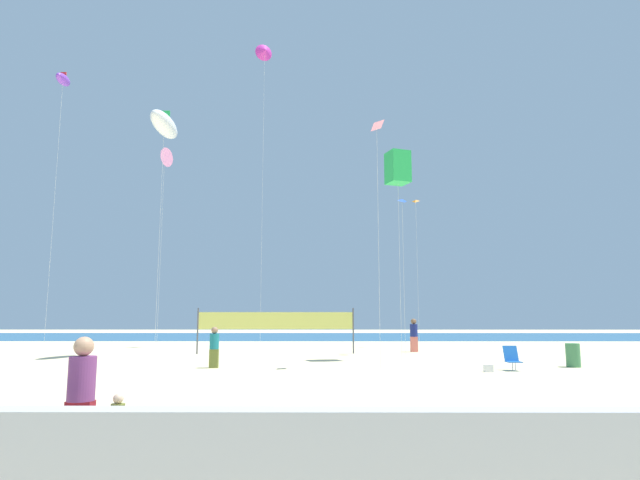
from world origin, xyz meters
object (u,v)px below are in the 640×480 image
object	(u,v)px
beachgoer_teal_shirt	(214,346)
kite_green_box	(398,168)
toddler_figure	(117,422)
beachgoer_navy_shirt	(414,334)
volleyball_net	(276,322)
kite_blue_diamond	(402,205)
beach_handbag	(488,368)
kite_white_inflatable	(164,125)
trash_barrel	(573,355)
kite_orange_diamond	(416,207)
folding_beach_chair	(512,357)
kite_magenta_delta	(265,52)
kite_violet_inflatable	(63,80)
kite_pink_delta	(165,158)
kite_pink_diamond	(376,129)
mother_figure	(81,391)

from	to	relation	value
beachgoer_teal_shirt	kite_green_box	distance (m)	11.81
toddler_figure	kite_green_box	xyz separation A→B (m)	(6.54, 16.58, 8.49)
beachgoer_navy_shirt	beachgoer_teal_shirt	bearing A→B (deg)	-0.75
volleyball_net	kite_blue_diamond	distance (m)	9.22
beach_handbag	kite_white_inflatable	xyz separation A→B (m)	(-14.13, 6.76, 11.63)
beachgoer_navy_shirt	kite_blue_diamond	bearing A→B (deg)	24.36
trash_barrel	kite_orange_diamond	world-z (taller)	kite_orange_diamond
kite_blue_diamond	kite_white_inflatable	world-z (taller)	kite_white_inflatable
beachgoer_navy_shirt	folding_beach_chair	bearing A→B (deg)	55.70
volleyball_net	kite_blue_diamond	world-z (taller)	kite_blue_diamond
beachgoer_teal_shirt	volleyball_net	bearing A→B (deg)	56.92
toddler_figure	kite_magenta_delta	distance (m)	32.95
toddler_figure	kite_violet_inflatable	xyz separation A→B (m)	(-11.90, 20.78, 14.88)
beachgoer_teal_shirt	folding_beach_chair	bearing A→B (deg)	-24.85
kite_violet_inflatable	kite_white_inflatable	bearing A→B (deg)	-20.23
kite_pink_delta	kite_pink_diamond	xyz separation A→B (m)	(13.03, -14.32, -3.17)
volleyball_net	kite_pink_delta	distance (m)	15.35
kite_violet_inflatable	beach_handbag	bearing A→B (deg)	-23.90
kite_violet_inflatable	kite_green_box	distance (m)	19.97
mother_figure	kite_pink_diamond	world-z (taller)	kite_pink_diamond
toddler_figure	kite_pink_diamond	size ratio (longest dim) A/B	0.09
kite_green_box	kite_blue_diamond	bearing A→B (deg)	78.27
kite_pink_delta	kite_violet_inflatable	size ratio (longest dim) A/B	0.85
toddler_figure	volleyball_net	size ratio (longest dim) A/B	0.11
trash_barrel	kite_blue_diamond	xyz separation A→B (m)	(-5.58, 6.52, 7.41)
kite_pink_delta	trash_barrel	bearing A→B (deg)	-33.80
volleyball_net	beach_handbag	xyz separation A→B (m)	(8.43, -9.10, -1.51)
mother_figure	kite_green_box	bearing A→B (deg)	72.19
kite_blue_diamond	kite_violet_inflatable	distance (m)	20.56
kite_white_inflatable	kite_pink_diamond	bearing A→B (deg)	-27.54
beach_handbag	kite_pink_diamond	bearing A→B (deg)	160.18
beachgoer_teal_shirt	kite_green_box	size ratio (longest dim) A/B	0.16
trash_barrel	kite_pink_delta	bearing A→B (deg)	146.20
kite_violet_inflatable	kite_green_box	size ratio (longest dim) A/B	1.63
toddler_figure	volleyball_net	bearing A→B (deg)	115.84
trash_barrel	kite_violet_inflatable	world-z (taller)	kite_violet_inflatable
beachgoer_navy_shirt	beachgoer_teal_shirt	size ratio (longest dim) A/B	1.17
beachgoer_navy_shirt	volleyball_net	xyz separation A→B (m)	(-7.56, -1.43, 0.66)
folding_beach_chair	kite_white_inflatable	bearing A→B (deg)	148.94
mother_figure	beachgoer_teal_shirt	bearing A→B (deg)	98.38
kite_blue_diamond	kite_white_inflatable	size ratio (longest dim) A/B	0.66
folding_beach_chair	kite_orange_diamond	size ratio (longest dim) A/B	0.09
folding_beach_chair	toddler_figure	bearing A→B (deg)	-138.31
kite_magenta_delta	trash_barrel	bearing A→B (deg)	-43.42
beach_handbag	kite_white_inflatable	size ratio (longest dim) A/B	0.03
beachgoer_navy_shirt	kite_green_box	bearing A→B (deg)	29.52
kite_orange_diamond	toddler_figure	bearing A→B (deg)	-109.01
beachgoer_navy_shirt	folding_beach_chair	world-z (taller)	beachgoer_navy_shirt
mother_figure	toddler_figure	distance (m)	0.70
beachgoer_navy_shirt	kite_magenta_delta	xyz separation A→B (m)	(-9.08, 4.41, 19.05)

